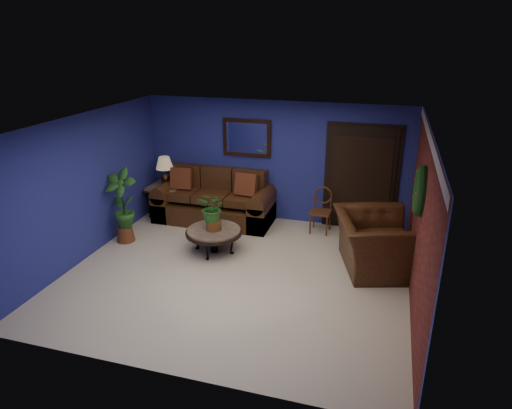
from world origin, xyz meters
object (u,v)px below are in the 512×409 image
(armchair, at_px, (375,243))
(end_table, at_px, (167,192))
(sofa, at_px, (216,203))
(side_chair, at_px, (322,207))
(coffee_table, at_px, (214,232))
(table_lamp, at_px, (165,168))

(armchair, bearing_deg, end_table, 58.18)
(sofa, height_order, side_chair, sofa)
(coffee_table, distance_m, table_lamp, 2.27)
(coffee_table, height_order, side_chair, side_chair)
(end_table, bearing_deg, side_chair, 1.14)
(table_lamp, distance_m, armchair, 4.65)
(sofa, bearing_deg, armchair, -20.54)
(sofa, height_order, armchair, sofa)
(coffee_table, height_order, end_table, end_table)
(coffee_table, bearing_deg, armchair, 4.12)
(sofa, bearing_deg, table_lamp, -177.83)
(coffee_table, xyz_separation_m, end_table, (-1.64, 1.41, 0.13))
(armchair, bearing_deg, sofa, 52.81)
(table_lamp, xyz_separation_m, side_chair, (3.36, 0.07, -0.55))
(end_table, distance_m, table_lamp, 0.55)
(end_table, bearing_deg, table_lamp, 135.00)
(table_lamp, xyz_separation_m, armchair, (4.45, -1.21, -0.59))
(sofa, height_order, end_table, sofa)
(coffee_table, distance_m, end_table, 2.17)
(side_chair, xyz_separation_m, armchair, (1.09, -1.27, -0.05))
(sofa, distance_m, end_table, 1.13)
(end_table, xyz_separation_m, armchair, (4.45, -1.21, -0.05))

